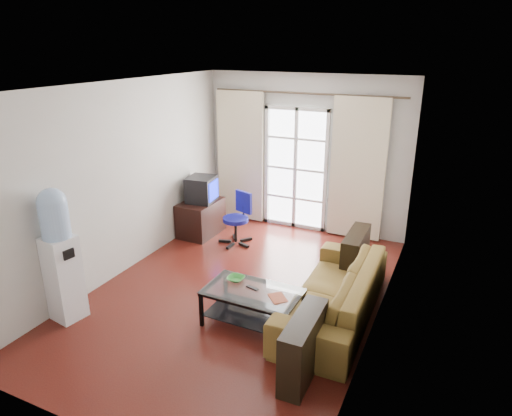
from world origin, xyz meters
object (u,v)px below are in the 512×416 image
(sofa, at_px, (334,292))
(task_chair, at_px, (237,229))
(tv_stand, at_px, (201,218))
(water_cooler, at_px, (60,253))
(crt_tv, at_px, (201,189))
(coffee_table, at_px, (253,303))

(sofa, bearing_deg, task_chair, -125.71)
(tv_stand, distance_m, water_cooler, 2.96)
(crt_tv, bearing_deg, water_cooler, -99.38)
(task_chair, bearing_deg, water_cooler, -87.29)
(coffee_table, bearing_deg, water_cooler, -159.01)
(water_cooler, bearing_deg, coffee_table, 30.30)
(coffee_table, relative_size, tv_stand, 1.38)
(coffee_table, distance_m, task_chair, 2.37)
(sofa, xyz_separation_m, coffee_table, (-0.81, -0.58, -0.04))
(sofa, xyz_separation_m, water_cooler, (-2.91, -1.39, 0.53))
(water_cooler, bearing_deg, task_chair, 82.49)
(coffee_table, distance_m, tv_stand, 2.89)
(sofa, xyz_separation_m, tv_stand, (-2.81, 1.52, -0.03))
(task_chair, height_order, water_cooler, water_cooler)
(coffee_table, height_order, task_chair, task_chair)
(tv_stand, bearing_deg, sofa, -27.67)
(coffee_table, bearing_deg, sofa, 35.62)
(sofa, xyz_separation_m, crt_tv, (-2.80, 1.54, 0.48))
(sofa, xyz_separation_m, task_chair, (-2.06, 1.43, -0.08))
(sofa, relative_size, task_chair, 2.64)
(coffee_table, xyz_separation_m, task_chair, (-1.24, 2.01, -0.04))
(tv_stand, relative_size, task_chair, 0.94)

